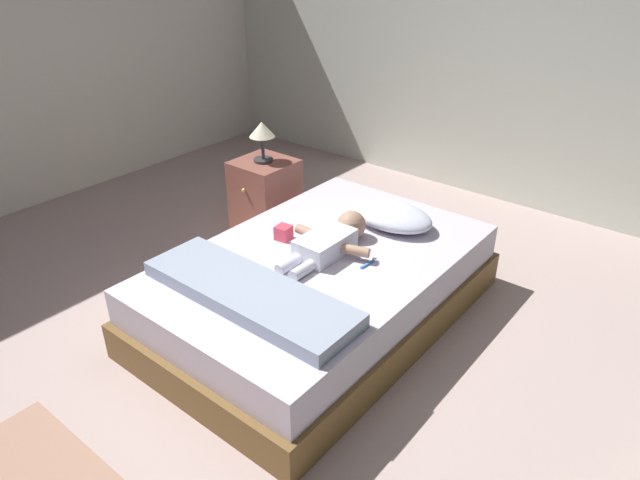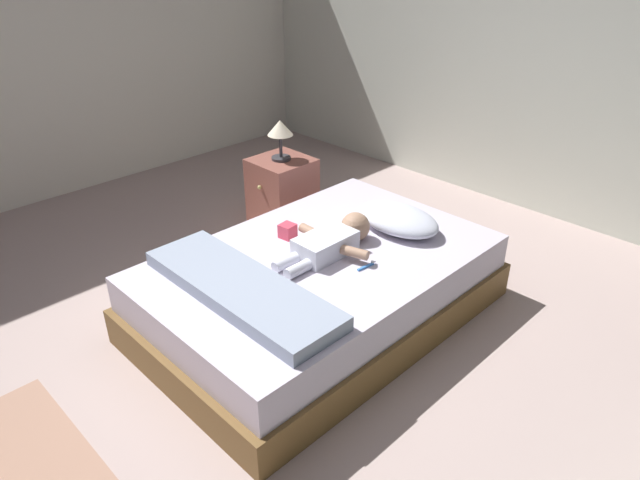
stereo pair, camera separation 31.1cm
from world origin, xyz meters
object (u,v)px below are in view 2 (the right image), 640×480
at_px(lamp, 280,131).
at_px(bed, 320,287).
at_px(nightstand, 282,194).
at_px(toy_block, 288,231).
at_px(baby, 333,240).
at_px(pillow, 398,219).
at_px(toothbrush, 367,266).

bearing_deg(lamp, bed, -31.01).
distance_m(nightstand, toy_block, 0.98).
xyz_separation_m(bed, nightstand, (-1.04, 0.62, 0.07)).
distance_m(bed, baby, 0.30).
bearing_deg(nightstand, baby, -26.86).
relative_size(pillow, nightstand, 0.98).
bearing_deg(pillow, lamp, 177.44).
distance_m(bed, nightstand, 1.21).
relative_size(bed, toy_block, 21.37).
distance_m(toothbrush, nightstand, 1.42).
relative_size(pillow, baby, 0.82).
bearing_deg(lamp, nightstand, -90.00).
distance_m(pillow, nightstand, 1.16).
bearing_deg(toy_block, baby, 14.12).
bearing_deg(pillow, nightstand, 177.45).
height_order(bed, toy_block, toy_block).
bearing_deg(lamp, pillow, -2.56).
distance_m(pillow, toy_block, 0.69).
relative_size(bed, baby, 3.03).
height_order(bed, lamp, lamp).
bearing_deg(lamp, toothbrush, -21.95).
xyz_separation_m(pillow, toy_block, (-0.40, -0.56, -0.03)).
bearing_deg(toy_block, toothbrush, 8.08).
bearing_deg(lamp, toy_block, -39.26).
bearing_deg(toy_block, pillow, 54.60).
relative_size(nightstand, toy_block, 5.89).
xyz_separation_m(pillow, nightstand, (-1.14, 0.05, -0.21)).
xyz_separation_m(bed, baby, (0.01, 0.09, 0.29)).
bearing_deg(baby, toy_block, -165.88).
xyz_separation_m(toothbrush, lamp, (-1.31, 0.53, 0.35)).
relative_size(baby, toothbrush, 5.19).
bearing_deg(bed, toy_block, 177.14).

